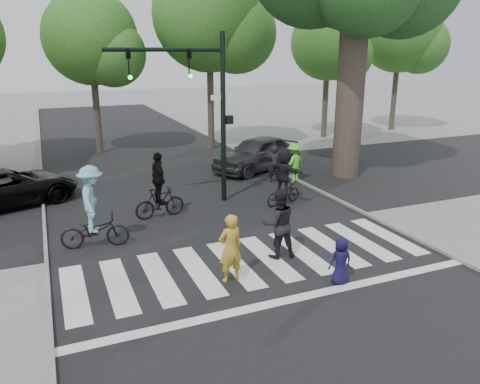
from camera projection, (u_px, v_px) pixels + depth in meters
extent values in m
plane|color=gray|center=(268.00, 277.00, 11.57)|extent=(120.00, 120.00, 0.00)
cube|color=black|center=(204.00, 214.00, 15.98)|extent=(10.00, 70.00, 0.01)
cube|color=black|center=(180.00, 191.00, 18.63)|extent=(70.00, 10.00, 0.01)
cube|color=gray|center=(45.00, 235.00, 14.09)|extent=(0.10, 70.00, 0.10)
cube|color=gray|center=(329.00, 196.00, 17.85)|extent=(0.10, 70.00, 0.10)
cube|color=silver|center=(74.00, 293.00, 10.78)|extent=(0.55, 3.00, 0.01)
cube|color=silver|center=(118.00, 285.00, 11.15)|extent=(0.55, 3.00, 0.01)
cube|color=silver|center=(160.00, 277.00, 11.52)|extent=(0.55, 3.00, 0.01)
cube|color=silver|center=(198.00, 270.00, 11.90)|extent=(0.55, 3.00, 0.01)
cube|color=silver|center=(235.00, 264.00, 12.27)|extent=(0.55, 3.00, 0.01)
cube|color=silver|center=(269.00, 257.00, 12.64)|extent=(0.55, 3.00, 0.01)
cube|color=silver|center=(301.00, 251.00, 13.01)|extent=(0.55, 3.00, 0.01)
cube|color=silver|center=(331.00, 246.00, 13.38)|extent=(0.55, 3.00, 0.01)
cube|color=silver|center=(360.00, 241.00, 13.75)|extent=(0.55, 3.00, 0.01)
cube|color=silver|center=(387.00, 236.00, 14.13)|extent=(0.55, 3.00, 0.01)
cube|color=silver|center=(292.00, 299.00, 10.51)|extent=(10.00, 0.30, 0.01)
cylinder|color=black|center=(223.00, 120.00, 16.62)|extent=(0.18, 0.18, 6.00)
cylinder|color=black|center=(165.00, 50.00, 15.18)|extent=(4.00, 0.14, 0.14)
imported|color=black|center=(189.00, 64.00, 15.61)|extent=(0.16, 0.20, 1.00)
sphere|color=#19E533|center=(190.00, 76.00, 15.62)|extent=(0.14, 0.14, 0.14)
imported|color=black|center=(129.00, 64.00, 14.86)|extent=(0.16, 0.20, 1.00)
sphere|color=#19E533|center=(130.00, 77.00, 14.87)|extent=(0.14, 0.14, 0.14)
cube|color=black|center=(229.00, 120.00, 16.70)|extent=(0.28, 0.18, 0.30)
cube|color=#FF660C|center=(232.00, 120.00, 16.74)|extent=(0.02, 0.14, 0.20)
cube|color=white|center=(223.00, 97.00, 16.39)|extent=(0.90, 0.04, 0.18)
cylinder|color=brown|center=(350.00, 96.00, 19.96)|extent=(1.20, 1.20, 7.00)
cylinder|color=brown|center=(364.00, 22.00, 19.03)|extent=(1.29, 1.74, 2.93)
cylinder|color=brown|center=(96.00, 101.00, 24.83)|extent=(0.36, 0.36, 5.60)
sphere|color=#396B19|center=(90.00, 38.00, 23.90)|extent=(4.80, 4.80, 4.80)
sphere|color=#396B19|center=(113.00, 54.00, 23.86)|extent=(3.36, 3.36, 3.36)
cylinder|color=brown|center=(210.00, 89.00, 25.75)|extent=(0.36, 0.36, 6.72)
sphere|color=#396B19|center=(209.00, 14.00, 24.64)|extent=(6.00, 6.00, 6.00)
sphere|color=#396B19|center=(237.00, 33.00, 24.57)|extent=(4.20, 4.20, 4.20)
cylinder|color=brown|center=(326.00, 94.00, 29.62)|extent=(0.36, 0.36, 5.46)
sphere|color=#396B19|center=(328.00, 42.00, 28.71)|extent=(4.60, 4.60, 4.60)
sphere|color=#396B19|center=(347.00, 56.00, 28.67)|extent=(3.22, 3.22, 3.22)
cylinder|color=brown|center=(395.00, 85.00, 32.28)|extent=(0.36, 0.36, 6.16)
sphere|color=#396B19|center=(400.00, 31.00, 31.25)|extent=(5.40, 5.40, 5.40)
sphere|color=#396B19|center=(420.00, 45.00, 31.20)|extent=(3.78, 3.78, 3.78)
imported|color=gold|center=(230.00, 248.00, 11.13)|extent=(0.67, 0.49, 1.71)
imported|color=#141136|center=(341.00, 261.00, 11.10)|extent=(0.60, 0.41, 1.16)
imported|color=black|center=(279.00, 224.00, 12.44)|extent=(1.02, 0.84, 1.91)
imported|color=black|center=(95.00, 231.00, 13.19)|extent=(1.96, 0.96, 0.99)
imported|color=#79B2CB|center=(92.00, 199.00, 12.92)|extent=(0.89, 1.32, 1.89)
imported|color=black|center=(160.00, 203.00, 15.57)|extent=(1.74, 0.65, 1.02)
imported|color=black|center=(159.00, 179.00, 15.33)|extent=(0.53, 1.07, 1.76)
imported|color=black|center=(283.00, 193.00, 16.93)|extent=(1.69, 1.01, 0.84)
imported|color=black|center=(284.00, 172.00, 16.69)|extent=(0.90, 1.56, 1.61)
imported|color=black|center=(5.00, 187.00, 16.67)|extent=(5.47, 3.90, 1.38)
imported|color=#353539|center=(257.00, 153.00, 21.71)|extent=(5.02, 3.53, 1.59)
imported|color=#5ED335|center=(294.00, 163.00, 19.70)|extent=(1.23, 0.95, 1.68)
imported|color=black|center=(274.00, 164.00, 19.68)|extent=(0.68, 0.60, 1.56)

